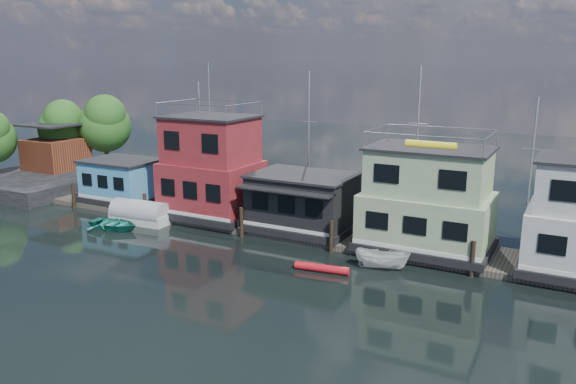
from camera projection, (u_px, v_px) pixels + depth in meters
The scene contains 13 objects.
ground at pixel (212, 294), 30.59m from camera, with size 160.00×160.00×0.00m, color black.
dock at pixel (309, 232), 40.84m from camera, with size 48.00×5.00×0.40m, color #595147.
houseboat_blue at pixel (123, 181), 48.63m from camera, with size 6.40×4.90×3.66m.
houseboat_red at pixel (212, 169), 43.84m from camera, with size 7.40×5.90×11.86m.
houseboat_dark at pixel (303, 202), 40.55m from camera, with size 7.40×6.10×4.06m.
houseboat_green at pixel (427, 201), 36.18m from camera, with size 8.40×5.90×7.03m.
pilings at pixel (286, 229), 38.39m from camera, with size 42.28×0.28×2.20m.
background_masts at pixel (400, 153), 42.58m from camera, with size 36.40×0.16×12.00m.
shore at pixel (57, 148), 57.43m from camera, with size 12.40×15.72×8.24m.
red_kayak at pixel (322, 268), 33.63m from camera, with size 0.49×0.49×3.35m, color red.
tarp_runabout at pixel (140, 214), 43.64m from camera, with size 4.90×2.25×1.94m.
dinghy_teal at pixel (114, 224), 42.08m from camera, with size 2.89×4.05×0.84m, color #238374.
motorboat at pixel (382, 259), 33.96m from camera, with size 1.26×3.36×1.30m, color silver.
Camera 1 is at (17.08, -23.18, 12.45)m, focal length 35.00 mm.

